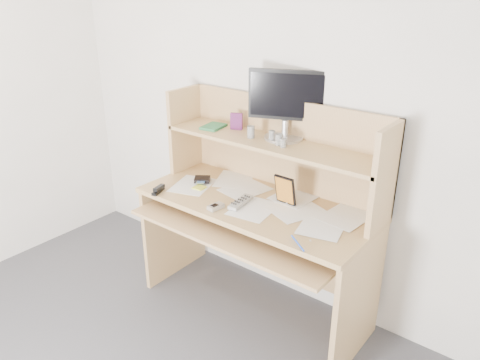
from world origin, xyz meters
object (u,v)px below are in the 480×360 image
Objects in this scene: keyboard at (254,222)px; tv_remote at (241,202)px; game_case at (285,190)px; desk at (263,206)px; monitor at (287,102)px.

keyboard is 2.10× the size of tv_remote.
keyboard is 2.37× the size of game_case.
game_case reaches higher than tv_remote.
desk is 7.07× the size of tv_remote.
keyboard is 0.25m from game_case.
tv_remote is at bearing 175.18° from keyboard.
game_case is 0.41× the size of monitor.
desk is at bearing 177.13° from game_case.
tv_remote reaches higher than keyboard.
monitor reaches higher than game_case.
desk is at bearing -123.36° from monitor.
monitor is at bearing 80.15° from keyboard.
desk is 0.22m from game_case.
desk is 3.24× the size of monitor.
tv_remote is 0.26m from game_case.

